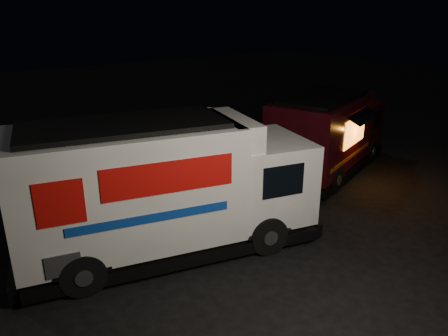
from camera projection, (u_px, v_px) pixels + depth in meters
ground at (262, 246)px, 11.69m from camera, size 80.00×80.00×0.00m
white_truck at (170, 187)px, 11.03m from camera, size 8.20×4.42×3.53m
red_truck at (330, 132)px, 16.72m from camera, size 7.03×4.45×3.07m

